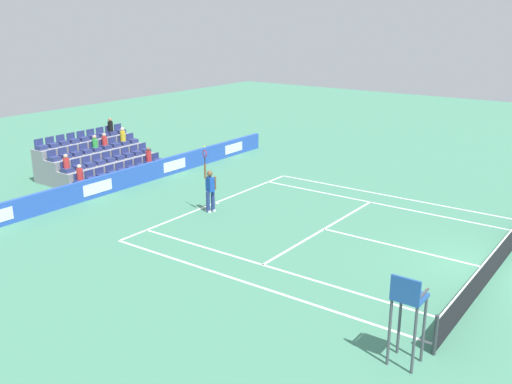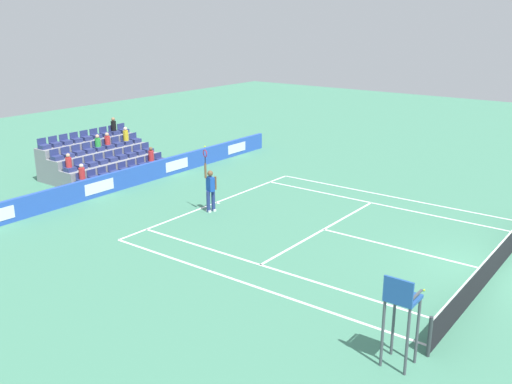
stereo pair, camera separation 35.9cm
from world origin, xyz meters
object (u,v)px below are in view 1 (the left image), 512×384
object	(u,v)px
tennis_net	(499,256)
umpire_chair	(408,307)
loose_tennis_ball	(427,289)
tennis_player	(210,189)

from	to	relation	value
tennis_net	umpire_chair	distance (m)	6.85
tennis_net	umpire_chair	world-z (taller)	umpire_chair
umpire_chair	loose_tennis_ball	xyz separation A→B (m)	(-4.08, -0.90, -1.49)
tennis_player	loose_tennis_ball	size ratio (longest dim) A/B	41.97
tennis_net	umpire_chair	size ratio (longest dim) A/B	5.12
tennis_net	loose_tennis_ball	bearing A→B (deg)	-26.82
tennis_player	umpire_chair	xyz separation A→B (m)	(5.75, 10.85, 0.53)
tennis_player	umpire_chair	world-z (taller)	tennis_player
tennis_net	umpire_chair	bearing A→B (deg)	-3.81
tennis_player	tennis_net	bearing A→B (deg)	95.11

